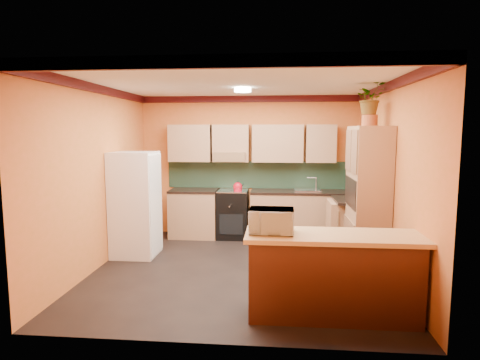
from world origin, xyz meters
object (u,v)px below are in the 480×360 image
Objects in this scene: stove at (233,214)px; fridge at (135,204)px; microwave at (271,221)px; pantry at (367,199)px; base_cabinets_back at (265,215)px; breakfast_bar at (333,278)px.

stove is 0.54× the size of fridge.
pantry is at bearing 50.50° from microwave.
microwave is (-1.37, -1.59, 0.01)m from pantry.
base_cabinets_back is 3.31m from breakfast_bar.
breakfast_bar is at bearing -33.96° from fridge.
base_cabinets_back is 2.47m from fridge.
fridge is 3.55× the size of microwave.
pantry is at bearing -5.82° from fridge.
base_cabinets_back is 1.74× the size of pantry.
base_cabinets_back is 3.27m from microwave.
stove is at bearing 114.22° from breakfast_bar.
stove is at bearing 104.71° from microwave.
base_cabinets_back is at bearing 133.06° from pantry.
pantry reaches higher than fridge.
pantry is at bearing 66.37° from breakfast_bar.
pantry is 4.38× the size of microwave.
pantry is (3.60, -0.37, 0.20)m from fridge.
breakfast_bar is 3.76× the size of microwave.
fridge is 2.98m from microwave.
stove is 2.75m from pantry.
stove is at bearing 142.86° from pantry.
stove is 0.51× the size of breakfast_bar.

